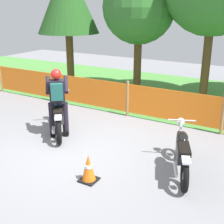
{
  "coord_description": "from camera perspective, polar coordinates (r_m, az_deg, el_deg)",
  "views": [
    {
      "loc": [
        3.89,
        -4.99,
        3.1
      ],
      "look_at": [
        0.73,
        0.4,
        0.9
      ],
      "focal_mm": 48.84,
      "sensor_mm": 36.0,
      "label": 1
    }
  ],
  "objects": [
    {
      "name": "rider_lead",
      "position": [
        7.48,
        -10.15,
        2.38
      ],
      "size": [
        0.74,
        0.78,
        1.69
      ],
      "rotation": [
        0.0,
        0.0,
        2.26
      ],
      "color": "black",
      "rests_on": "ground"
    },
    {
      "name": "grass_verge",
      "position": [
        11.6,
        9.64,
        3.64
      ],
      "size": [
        24.0,
        5.88,
        0.01
      ],
      "primitive_type": "cube",
      "color": "#4C8C3D",
      "rests_on": "ground"
    },
    {
      "name": "tree_near_left",
      "position": [
        11.2,
        5.07,
        18.87
      ],
      "size": [
        2.55,
        2.55,
        4.31
      ],
      "color": "brown",
      "rests_on": "ground"
    },
    {
      "name": "barrier_fence",
      "position": [
        8.86,
        2.93,
        2.59
      ],
      "size": [
        10.8,
        0.08,
        1.05
      ],
      "color": "#997547",
      "rests_on": "ground"
    },
    {
      "name": "traffic_cone",
      "position": [
        5.72,
        -4.41,
        -10.45
      ],
      "size": [
        0.32,
        0.32,
        0.53
      ],
      "color": "black",
      "rests_on": "ground"
    },
    {
      "name": "ground",
      "position": [
        7.05,
        -6.87,
        -6.93
      ],
      "size": [
        24.0,
        24.0,
        0.02
      ],
      "primitive_type": "cube",
      "color": "gray"
    },
    {
      "name": "motorcycle_lead",
      "position": [
        7.84,
        -9.95,
        -0.53
      ],
      "size": [
        1.38,
        1.65,
        0.97
      ],
      "rotation": [
        0.0,
        0.0,
        2.26
      ],
      "color": "black",
      "rests_on": "ground"
    },
    {
      "name": "motorcycle_trailing",
      "position": [
        6.06,
        12.98,
        -7.28
      ],
      "size": [
        0.88,
        1.78,
        0.89
      ],
      "rotation": [
        0.0,
        0.0,
        1.96
      ],
      "color": "black",
      "rests_on": "ground"
    }
  ]
}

